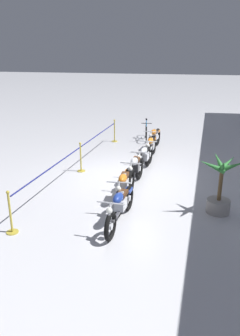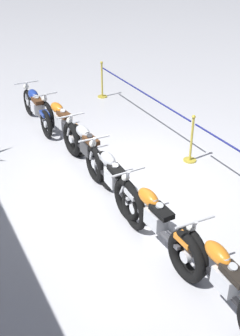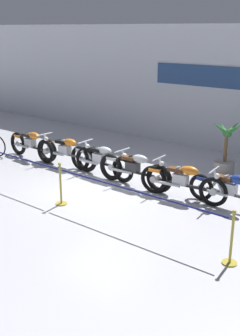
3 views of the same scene
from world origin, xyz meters
name	(u,v)px [view 3 (image 3 of 3)]	position (x,y,z in m)	size (l,w,h in m)	color
ground_plane	(104,186)	(0.00, 0.00, 0.00)	(120.00, 120.00, 0.00)	silver
back_wall	(200,88)	(0.00, 5.12, 2.10)	(28.00, 0.29, 4.20)	silver
motorcycle_orange_0	(31,145)	(-3.47, 0.46, 0.48)	(2.20, 0.62, 0.96)	black
motorcycle_orange_1	(66,152)	(-1.98, 0.57, 0.47)	(2.38, 0.62, 0.96)	black
motorcycle_silver_2	(101,160)	(-0.61, 0.59, 0.47)	(2.39, 0.62, 0.95)	black
motorcycle_silver_3	(134,170)	(0.64, 0.53, 0.47)	(2.32, 0.62, 0.96)	black
motorcycle_orange_4	(183,181)	(2.12, 0.53, 0.47)	(2.34, 0.63, 0.94)	black
motorcycle_blue_5	(231,190)	(3.29, 0.74, 0.46)	(2.22, 0.62, 0.91)	black
potted_palm_left_of_row	(225,153)	(2.06, 3.05, 0.61)	(0.95, 1.14, 1.59)	gray
stanchion_far_left	(24,165)	(-1.33, -1.56, 0.72)	(8.72, 0.28, 1.05)	gold
stanchion_mid_left	(61,190)	(-0.01, -1.56, 0.36)	(0.28, 0.28, 1.05)	gold
stanchion_mid_right	(231,246)	(4.35, -1.56, 0.36)	(0.28, 0.28, 1.05)	gold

